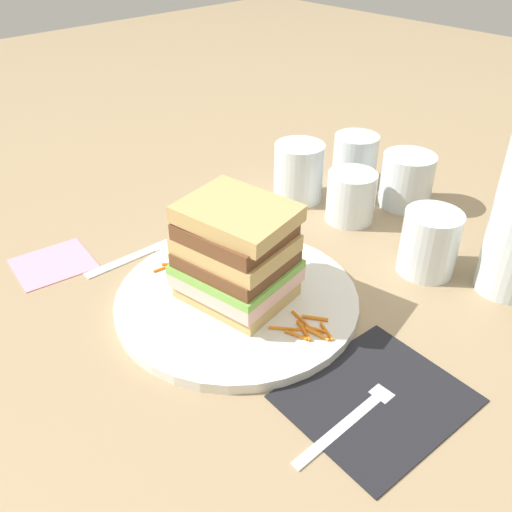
% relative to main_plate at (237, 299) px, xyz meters
% --- Properties ---
extents(ground_plane, '(3.00, 3.00, 0.00)m').
position_rel_main_plate_xyz_m(ground_plane, '(0.01, 0.03, -0.01)').
color(ground_plane, '#9E8460').
extents(main_plate, '(0.28, 0.28, 0.01)m').
position_rel_main_plate_xyz_m(main_plate, '(0.00, 0.00, 0.00)').
color(main_plate, white).
rests_on(main_plate, ground_plane).
extents(sandwich, '(0.13, 0.12, 0.12)m').
position_rel_main_plate_xyz_m(sandwich, '(0.00, 0.00, 0.06)').
color(sandwich, tan).
rests_on(sandwich, main_plate).
extents(carrot_shred_0, '(0.01, 0.03, 0.00)m').
position_rel_main_plate_xyz_m(carrot_shred_0, '(-0.10, -0.03, 0.01)').
color(carrot_shred_0, orange).
rests_on(carrot_shred_0, main_plate).
extents(carrot_shred_1, '(0.03, 0.00, 0.00)m').
position_rel_main_plate_xyz_m(carrot_shred_1, '(-0.09, -0.00, 0.01)').
color(carrot_shred_1, orange).
rests_on(carrot_shred_1, main_plate).
extents(carrot_shred_2, '(0.02, 0.03, 0.00)m').
position_rel_main_plate_xyz_m(carrot_shred_2, '(-0.11, -0.00, 0.01)').
color(carrot_shred_2, orange).
rests_on(carrot_shred_2, main_plate).
extents(carrot_shred_3, '(0.02, 0.03, 0.00)m').
position_rel_main_plate_xyz_m(carrot_shred_3, '(-0.09, -0.02, 0.01)').
color(carrot_shred_3, orange).
rests_on(carrot_shred_3, main_plate).
extents(carrot_shred_4, '(0.02, 0.02, 0.00)m').
position_rel_main_plate_xyz_m(carrot_shred_4, '(-0.10, -0.02, 0.01)').
color(carrot_shred_4, orange).
rests_on(carrot_shred_4, main_plate).
extents(carrot_shred_5, '(0.02, 0.01, 0.00)m').
position_rel_main_plate_xyz_m(carrot_shred_5, '(-0.08, 0.00, 0.01)').
color(carrot_shred_5, orange).
rests_on(carrot_shred_5, main_plate).
extents(carrot_shred_6, '(0.03, 0.01, 0.00)m').
position_rel_main_plate_xyz_m(carrot_shred_6, '(0.10, 0.02, 0.01)').
color(carrot_shred_6, orange).
rests_on(carrot_shred_6, main_plate).
extents(carrot_shred_7, '(0.03, 0.01, 0.00)m').
position_rel_main_plate_xyz_m(carrot_shred_7, '(0.09, -0.00, 0.01)').
color(carrot_shred_7, orange).
rests_on(carrot_shred_7, main_plate).
extents(carrot_shred_8, '(0.03, 0.02, 0.00)m').
position_rel_main_plate_xyz_m(carrot_shred_8, '(0.09, 0.03, 0.01)').
color(carrot_shred_8, orange).
rests_on(carrot_shred_8, main_plate).
extents(carrot_shred_9, '(0.02, 0.01, 0.00)m').
position_rel_main_plate_xyz_m(carrot_shred_9, '(0.09, 0.00, 0.01)').
color(carrot_shred_9, orange).
rests_on(carrot_shred_9, main_plate).
extents(carrot_shred_10, '(0.03, 0.01, 0.00)m').
position_rel_main_plate_xyz_m(carrot_shred_10, '(0.08, 0.02, 0.01)').
color(carrot_shred_10, orange).
rests_on(carrot_shred_10, main_plate).
extents(carrot_shred_11, '(0.03, 0.02, 0.00)m').
position_rel_main_plate_xyz_m(carrot_shred_11, '(0.10, 0.01, 0.01)').
color(carrot_shred_11, orange).
rests_on(carrot_shred_11, main_plate).
extents(carrot_shred_12, '(0.03, 0.02, 0.00)m').
position_rel_main_plate_xyz_m(carrot_shred_12, '(0.08, -0.00, 0.01)').
color(carrot_shred_12, orange).
rests_on(carrot_shred_12, main_plate).
extents(carrot_shred_13, '(0.03, 0.01, 0.00)m').
position_rel_main_plate_xyz_m(carrot_shred_13, '(0.11, 0.02, 0.01)').
color(carrot_shred_13, orange).
rests_on(carrot_shred_13, main_plate).
extents(carrot_shred_14, '(0.03, 0.01, 0.00)m').
position_rel_main_plate_xyz_m(carrot_shred_14, '(0.11, 0.02, 0.01)').
color(carrot_shred_14, orange).
rests_on(carrot_shred_14, main_plate).
extents(carrot_shred_15, '(0.02, 0.01, 0.00)m').
position_rel_main_plate_xyz_m(carrot_shred_15, '(0.10, 0.02, 0.01)').
color(carrot_shred_15, orange).
rests_on(carrot_shred_15, main_plate).
extents(napkin_dark, '(0.15, 0.17, 0.00)m').
position_rel_main_plate_xyz_m(napkin_dark, '(0.20, 0.00, -0.00)').
color(napkin_dark, black).
rests_on(napkin_dark, ground_plane).
extents(fork, '(0.02, 0.17, 0.00)m').
position_rel_main_plate_xyz_m(fork, '(0.20, -0.02, -0.00)').
color(fork, silver).
rests_on(fork, napkin_dark).
extents(knife, '(0.02, 0.20, 0.00)m').
position_rel_main_plate_xyz_m(knife, '(-0.16, -0.01, -0.00)').
color(knife, silver).
rests_on(knife, ground_plane).
extents(juice_glass, '(0.07, 0.07, 0.08)m').
position_rel_main_plate_xyz_m(juice_glass, '(0.11, 0.22, 0.03)').
color(juice_glass, white).
rests_on(juice_glass, ground_plane).
extents(empty_tumbler_0, '(0.08, 0.08, 0.08)m').
position_rel_main_plate_xyz_m(empty_tumbler_0, '(-0.01, 0.34, 0.03)').
color(empty_tumbler_0, silver).
rests_on(empty_tumbler_0, ground_plane).
extents(empty_tumbler_1, '(0.07, 0.07, 0.08)m').
position_rel_main_plate_xyz_m(empty_tumbler_1, '(-0.11, 0.35, 0.03)').
color(empty_tumbler_1, silver).
rests_on(empty_tumbler_1, ground_plane).
extents(empty_tumbler_2, '(0.07, 0.07, 0.09)m').
position_rel_main_plate_xyz_m(empty_tumbler_2, '(-0.13, 0.24, 0.04)').
color(empty_tumbler_2, silver).
rests_on(empty_tumbler_2, ground_plane).
extents(empty_tumbler_3, '(0.07, 0.07, 0.07)m').
position_rel_main_plate_xyz_m(empty_tumbler_3, '(-0.04, 0.25, 0.03)').
color(empty_tumbler_3, silver).
rests_on(empty_tumbler_3, ground_plane).
extents(napkin_pink, '(0.10, 0.10, 0.00)m').
position_rel_main_plate_xyz_m(napkin_pink, '(-0.22, -0.12, -0.00)').
color(napkin_pink, pink).
rests_on(napkin_pink, ground_plane).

